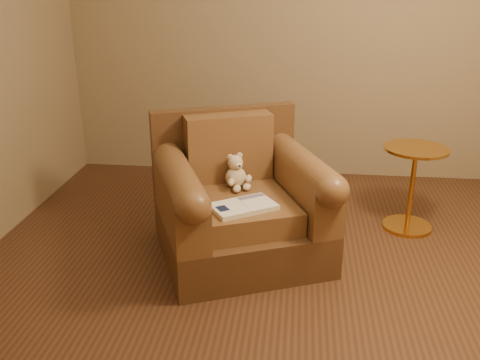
# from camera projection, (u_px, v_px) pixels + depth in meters

# --- Properties ---
(floor) EXTENTS (4.00, 4.00, 0.00)m
(floor) POSITION_uv_depth(u_px,v_px,m) (291.00, 293.00, 3.06)
(floor) COLOR #4D2D1A
(floor) RESTS_ON ground
(armchair) EXTENTS (1.26, 1.23, 0.88)m
(armchair) POSITION_uv_depth(u_px,v_px,m) (239.00, 204.00, 3.39)
(armchair) COLOR #51331B
(armchair) RESTS_ON floor
(teddy_bear) EXTENTS (0.17, 0.19, 0.23)m
(teddy_bear) POSITION_uv_depth(u_px,v_px,m) (237.00, 175.00, 3.41)
(teddy_bear) COLOR beige
(teddy_bear) RESTS_ON armchair
(guidebook) EXTENTS (0.43, 0.39, 0.03)m
(guidebook) POSITION_uv_depth(u_px,v_px,m) (243.00, 206.00, 3.12)
(guidebook) COLOR beige
(guidebook) RESTS_ON armchair
(side_table) EXTENTS (0.43, 0.43, 0.60)m
(side_table) POSITION_uv_depth(u_px,v_px,m) (412.00, 186.00, 3.72)
(side_table) COLOR gold
(side_table) RESTS_ON floor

